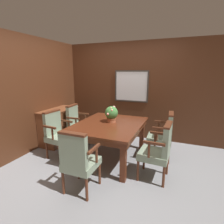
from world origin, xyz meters
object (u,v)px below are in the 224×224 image
Objects in this scene: chair_right_far at (163,134)px; sideboard_cabinet at (60,126)px; chair_head_near at (79,159)px; potted_plant at (111,114)px; chair_left_far at (77,123)px; dining_table at (109,128)px; chair_left_near at (57,132)px; chair_right_near at (159,149)px.

sideboard_cabinet is at bearing -92.08° from chair_right_far.
chair_head_near reaches higher than sideboard_cabinet.
chair_left_far is at bearing 166.44° from potted_plant.
potted_plant reaches higher than dining_table.
sideboard_cabinet is at bearing 92.66° from chair_left_far.
chair_head_near is 1.79m from chair_right_far.
chair_left_near is at bearing 175.55° from chair_left_far.
chair_right_near and chair_left_near have the same top height.
dining_table is 1.06m from chair_left_near.
chair_left_far is 0.92× the size of sideboard_cabinet.
chair_left_near is at bearing -88.28° from chair_right_near.
sideboard_cabinet is at bearing 172.75° from potted_plant.
chair_left_near is (-2.01, 0.02, 0.00)m from chair_right_near.
chair_left_near and chair_head_near have the same top height.
dining_table is at bearing -66.07° from chair_left_near.
chair_right_near is at bearing -2.78° from chair_right_far.
dining_table is 1.46× the size of sideboard_cabinet.
chair_head_near is at bearing -122.81° from chair_left_near.
chair_head_near is at bearing -149.57° from chair_left_far.
chair_right_far is (2.00, 0.71, 0.00)m from chair_left_near.
potted_plant is (-1.01, 0.48, 0.38)m from chair_right_near.
chair_left_near is 1.00× the size of chair_right_far.
chair_right_near is at bearing -25.50° from potted_plant.
chair_left_near and chair_right_far have the same top height.
dining_table is 1.51m from sideboard_cabinet.
chair_right_near is 0.92× the size of sideboard_cabinet.
potted_plant is at bearing -90.12° from chair_head_near.
chair_right_near is 1.18m from potted_plant.
chair_right_near reaches higher than sideboard_cabinet.
chair_left_far is at bearing -107.40° from chair_right_near.
chair_left_near is 2.95× the size of potted_plant.
chair_right_far is at bearing 1.46° from sideboard_cabinet.
chair_right_near is 1.26m from chair_head_near.
sideboard_cabinet is (-0.47, 0.64, -0.11)m from chair_left_near.
chair_right_near is 2.13m from chair_left_far.
potted_plant is (-0.01, 1.24, 0.38)m from chair_head_near.
sideboard_cabinet is at bearing -102.69° from chair_right_near.
dining_table is 1.13m from chair_head_near.
chair_head_near reaches higher than dining_table.
sideboard_cabinet is (-1.48, 1.43, -0.11)m from chair_head_near.
chair_right_near is at bearing -85.64° from chair_left_near.
chair_head_near is 1.00× the size of chair_right_far.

